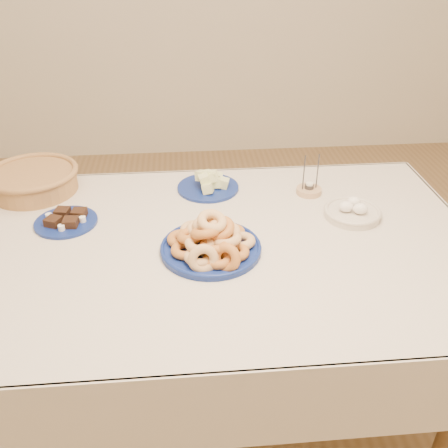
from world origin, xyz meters
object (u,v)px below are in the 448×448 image
at_px(donut_platter, 211,242).
at_px(egg_bowl, 352,212).
at_px(brownie_plate, 66,220).
at_px(dining_table, 223,268).
at_px(melon_plate, 209,184).
at_px(candle_holder, 309,190).
at_px(wicker_basket, 33,179).

relative_size(donut_platter, egg_bowl, 1.56).
bearing_deg(egg_bowl, brownie_plate, 177.47).
bearing_deg(brownie_plate, donut_platter, -24.08).
height_order(dining_table, donut_platter, donut_platter).
height_order(donut_platter, melon_plate, donut_platter).
xyz_separation_m(brownie_plate, candle_holder, (0.89, 0.14, 0.00)).
bearing_deg(candle_holder, dining_table, -139.39).
height_order(brownie_plate, candle_holder, candle_holder).
relative_size(melon_plate, egg_bowl, 1.35).
distance_m(donut_platter, egg_bowl, 0.54).
bearing_deg(brownie_plate, melon_plate, 22.61).
bearing_deg(dining_table, brownie_plate, 162.77).
distance_m(melon_plate, brownie_plate, 0.55).
relative_size(brownie_plate, egg_bowl, 0.97).
xyz_separation_m(brownie_plate, egg_bowl, (1.00, -0.04, 0.01)).
bearing_deg(candle_holder, egg_bowl, -59.52).
bearing_deg(candle_holder, melon_plate, 169.75).
relative_size(candle_holder, egg_bowl, 0.70).
bearing_deg(donut_platter, egg_bowl, 18.81).
bearing_deg(egg_bowl, candle_holder, 120.48).
relative_size(donut_platter, wicker_basket, 0.90).
bearing_deg(wicker_basket, brownie_plate, -57.65).
bearing_deg(candle_holder, wicker_basket, 173.80).
bearing_deg(wicker_basket, candle_holder, -6.20).
relative_size(brownie_plate, wicker_basket, 0.56).
height_order(dining_table, melon_plate, melon_plate).
bearing_deg(dining_table, wicker_basket, 148.65).
bearing_deg(dining_table, melon_plate, 93.09).
height_order(donut_platter, brownie_plate, donut_platter).
xyz_separation_m(dining_table, donut_platter, (-0.04, -0.05, 0.14)).
relative_size(donut_platter, candle_holder, 2.24).
xyz_separation_m(melon_plate, candle_holder, (0.38, -0.07, -0.01)).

